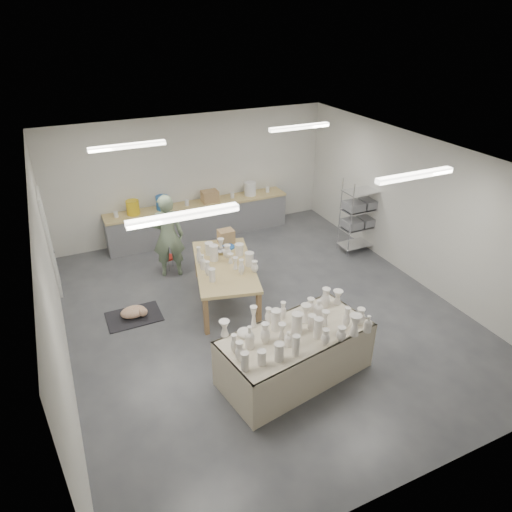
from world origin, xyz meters
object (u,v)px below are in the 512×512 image
work_table (225,261)px  red_stool (167,258)px  drying_table (296,352)px  potter (168,236)px

work_table → red_stool: 1.87m
drying_table → red_stool: bearing=92.7°
drying_table → red_stool: (-0.92, 4.17, -0.19)m
red_stool → potter: bearing=-90.0°
drying_table → potter: potter is taller
work_table → drying_table: bearing=-72.2°
work_table → red_stool: size_ratio=5.84×
potter → red_stool: (-0.00, 0.27, -0.67)m
drying_table → work_table: bearing=84.0°
potter → drying_table: bearing=118.6°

